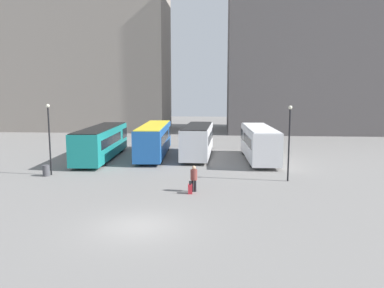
{
  "coord_description": "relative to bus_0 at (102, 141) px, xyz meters",
  "views": [
    {
      "loc": [
        3.87,
        -17.03,
        6.41
      ],
      "look_at": [
        1.48,
        14.45,
        1.98
      ],
      "focal_mm": 35.0,
      "sensor_mm": 36.0,
      "label": 1
    }
  ],
  "objects": [
    {
      "name": "ground_plane",
      "position": [
        7.52,
        -17.95,
        -1.66
      ],
      "size": [
        160.0,
        160.0,
        0.0
      ],
      "primitive_type": "plane",
      "color": "slate"
    },
    {
      "name": "building_block_left",
      "position": [
        -12.99,
        27.44,
        19.34
      ],
      "size": [
        30.9,
        11.14,
        42.02
      ],
      "color": "gray",
      "rests_on": "ground_plane"
    },
    {
      "name": "building_block_right",
      "position": [
        27.72,
        27.44,
        13.02
      ],
      "size": [
        30.27,
        14.92,
        29.37
      ],
      "color": "#5B5656",
      "rests_on": "ground_plane"
    },
    {
      "name": "bus_0",
      "position": [
        0.0,
        0.0,
        0.0
      ],
      "size": [
        3.22,
        12.18,
        3.05
      ],
      "rotation": [
        0.0,
        0.0,
        1.63
      ],
      "color": "#19847F",
      "rests_on": "ground_plane"
    },
    {
      "name": "bus_1",
      "position": [
        4.81,
        1.72,
        0.06
      ],
      "size": [
        3.07,
        11.74,
        3.16
      ],
      "rotation": [
        0.0,
        0.0,
        1.63
      ],
      "color": "#1E56A3",
      "rests_on": "ground_plane"
    },
    {
      "name": "bus_2",
      "position": [
        9.18,
        1.57,
        0.03
      ],
      "size": [
        2.79,
        9.54,
        3.13
      ],
      "rotation": [
        0.0,
        0.0,
        1.54
      ],
      "color": "silver",
      "rests_on": "ground_plane"
    },
    {
      "name": "bus_3",
      "position": [
        15.03,
        0.12,
        0.05
      ],
      "size": [
        2.86,
        10.19,
        3.15
      ],
      "rotation": [
        0.0,
        0.0,
        1.61
      ],
      "color": "silver",
      "rests_on": "ground_plane"
    },
    {
      "name": "traveler",
      "position": [
        9.73,
        -11.51,
        -0.65
      ],
      "size": [
        0.48,
        0.48,
        1.71
      ],
      "rotation": [
        0.0,
        0.0,
        1.67
      ],
      "color": "black",
      "rests_on": "ground_plane"
    },
    {
      "name": "suitcase",
      "position": [
        9.52,
        -11.98,
        -1.36
      ],
      "size": [
        0.3,
        0.43,
        0.86
      ],
      "rotation": [
        0.0,
        0.0,
        1.67
      ],
      "color": "#B7232D",
      "rests_on": "ground_plane"
    },
    {
      "name": "lamp_post_0",
      "position": [
        16.3,
        -8.11,
        1.56
      ],
      "size": [
        0.28,
        0.28,
        5.45
      ],
      "color": "black",
      "rests_on": "ground_plane"
    },
    {
      "name": "lamp_post_1",
      "position": [
        -1.67,
        -7.45,
        1.58
      ],
      "size": [
        0.28,
        0.28,
        5.49
      ],
      "color": "black",
      "rests_on": "ground_plane"
    },
    {
      "name": "trash_bin",
      "position": [
        -1.88,
        -7.86,
        -1.24
      ],
      "size": [
        0.52,
        0.52,
        0.85
      ],
      "color": "#47474C",
      "rests_on": "ground_plane"
    }
  ]
}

